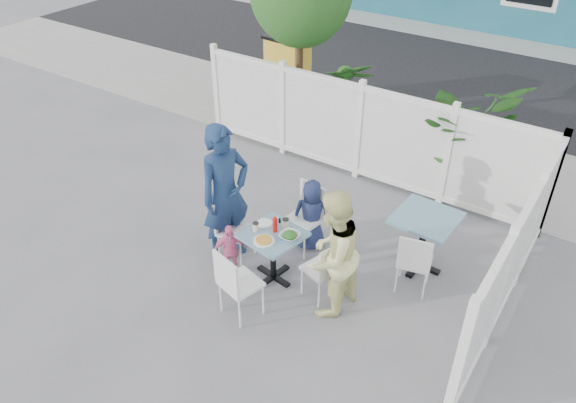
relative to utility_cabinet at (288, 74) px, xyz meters
The scene contains 28 objects.
ground 4.68m from the utility_cabinet, 59.86° to the right, with size 80.00×80.00×0.00m, color slate.
near_sidewalk 2.44m from the utility_cabinet, ahead, with size 24.00×2.60×0.01m, color gray.
street 4.26m from the utility_cabinet, 56.44° to the left, with size 24.00×5.00×0.01m, color black.
far_sidewalk 7.03m from the utility_cabinet, 70.62° to the left, with size 24.00×1.60×0.01m, color gray.
fence_back 2.90m from the utility_cabinet, 33.45° to the right, with size 5.86×0.08×1.60m.
fence_right 6.32m from the utility_cabinet, 32.57° to the right, with size 0.08×3.66×1.60m.
utility_cabinet is the anchor object (origin of this frame).
potted_shrub_a 2.05m from the utility_cabinet, 26.14° to the right, with size 0.93×0.93×1.66m, color #205219.
potted_shrub_b 3.95m from the utility_cabinet, 14.70° to the right, with size 1.67×1.45×1.86m, color #205219.
main_table 5.17m from the utility_cabinet, 58.31° to the right, with size 0.78×0.78×0.71m.
spare_table 5.23m from the utility_cabinet, 36.90° to the right, with size 0.79×0.79×0.80m.
chair_left 4.78m from the utility_cabinet, 65.27° to the right, with size 0.44×0.45×0.91m.
chair_right 5.55m from the utility_cabinet, 51.61° to the right, with size 0.48×0.49×0.87m.
chair_back 4.49m from the utility_cabinet, 52.99° to the right, with size 0.49×0.47×0.94m.
chair_near 5.86m from the utility_cabinet, 62.20° to the right, with size 0.52×0.51×0.95m.
chair_spare 5.63m from the utility_cabinet, 40.49° to the right, with size 0.48×0.47×0.88m.
man 4.74m from the utility_cabinet, 65.92° to the right, with size 0.70×0.46×1.93m, color navy.
woman 5.71m from the utility_cabinet, 51.24° to the right, with size 0.80×0.62×1.64m, color #DFE253.
boy 4.53m from the utility_cabinet, 52.21° to the right, with size 0.51×0.33×1.04m, color #1B244C.
toddler 5.16m from the utility_cabinet, 64.47° to the right, with size 0.45×0.19×0.77m, color pink.
plate_main 5.32m from the utility_cabinet, 59.35° to the right, with size 0.26×0.26×0.02m, color white.
plate_side 4.97m from the utility_cabinet, 59.64° to the right, with size 0.20×0.20×0.01m, color white.
salad_bowl 5.25m from the utility_cabinet, 56.01° to the right, with size 0.24×0.24×0.06m, color white.
coffee_cup_a 5.12m from the utility_cabinet, 60.66° to the right, with size 0.07×0.07×0.11m, color beige.
coffee_cup_b 5.04m from the utility_cabinet, 56.56° to the right, with size 0.08×0.08×0.12m, color beige.
ketchup_bottle 5.12m from the utility_cabinet, 58.01° to the right, with size 0.06×0.06×0.19m, color red.
salt_shaker 4.93m from the utility_cabinet, 57.88° to the right, with size 0.03×0.03×0.07m, color white.
pepper_shaker 4.94m from the utility_cabinet, 57.44° to the right, with size 0.03×0.03×0.07m, color black.
Camera 1 is at (3.56, -4.81, 4.92)m, focal length 35.00 mm.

